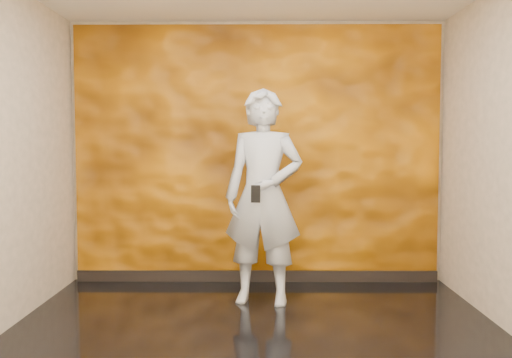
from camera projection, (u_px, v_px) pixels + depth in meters
name	position (u px, v px, depth m)	size (l,w,h in m)	color
room	(255.00, 157.00, 4.18)	(4.02, 4.02, 2.81)	black
feature_wall	(257.00, 154.00, 6.13)	(3.90, 0.06, 2.75)	orange
baseboard	(257.00, 276.00, 6.18)	(3.90, 0.04, 0.12)	black
man	(263.00, 197.00, 5.31)	(0.73, 0.48, 2.01)	#9BA1AA
phone	(256.00, 194.00, 5.04)	(0.08, 0.02, 0.16)	black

